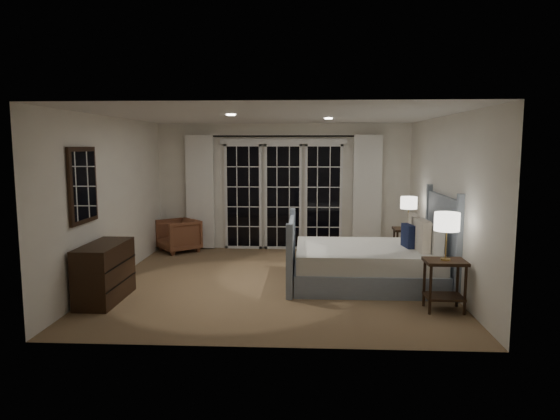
{
  "coord_description": "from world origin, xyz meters",
  "views": [
    {
      "loc": [
        0.45,
        -7.4,
        2.06
      ],
      "look_at": [
        0.04,
        0.44,
        1.05
      ],
      "focal_mm": 32.0,
      "sensor_mm": 36.0,
      "label": 1
    }
  ],
  "objects_px": {
    "nightstand_left": "(445,277)",
    "armchair": "(179,235)",
    "lamp_left": "(447,222)",
    "lamp_right": "(409,203)",
    "dresser": "(105,272)",
    "bed": "(370,262)",
    "nightstand_right": "(408,241)"
  },
  "relations": [
    {
      "from": "lamp_left",
      "to": "lamp_right",
      "type": "bearing_deg",
      "value": 89.14
    },
    {
      "from": "bed",
      "to": "nightstand_left",
      "type": "relative_size",
      "value": 3.53
    },
    {
      "from": "bed",
      "to": "armchair",
      "type": "xyz_separation_m",
      "value": [
        -3.45,
        2.13,
        -0.02
      ]
    },
    {
      "from": "nightstand_left",
      "to": "lamp_left",
      "type": "relative_size",
      "value": 1.09
    },
    {
      "from": "nightstand_left",
      "to": "lamp_left",
      "type": "distance_m",
      "value": 0.7
    },
    {
      "from": "nightstand_left",
      "to": "dresser",
      "type": "distance_m",
      "value": 4.43
    },
    {
      "from": "nightstand_left",
      "to": "dresser",
      "type": "relative_size",
      "value": 0.6
    },
    {
      "from": "bed",
      "to": "armchair",
      "type": "bearing_deg",
      "value": 148.29
    },
    {
      "from": "lamp_left",
      "to": "lamp_right",
      "type": "distance_m",
      "value": 2.48
    },
    {
      "from": "nightstand_left",
      "to": "lamp_left",
      "type": "bearing_deg",
      "value": 153.43
    },
    {
      "from": "nightstand_right",
      "to": "lamp_right",
      "type": "bearing_deg",
      "value": 90.0
    },
    {
      "from": "bed",
      "to": "nightstand_right",
      "type": "height_order",
      "value": "bed"
    },
    {
      "from": "lamp_left",
      "to": "lamp_right",
      "type": "relative_size",
      "value": 1.09
    },
    {
      "from": "dresser",
      "to": "lamp_right",
      "type": "bearing_deg",
      "value": 27.19
    },
    {
      "from": "nightstand_left",
      "to": "lamp_right",
      "type": "relative_size",
      "value": 1.18
    },
    {
      "from": "armchair",
      "to": "nightstand_right",
      "type": "bearing_deg",
      "value": 39.44
    },
    {
      "from": "nightstand_right",
      "to": "lamp_right",
      "type": "distance_m",
      "value": 0.66
    },
    {
      "from": "lamp_right",
      "to": "nightstand_left",
      "type": "bearing_deg",
      "value": -90.86
    },
    {
      "from": "armchair",
      "to": "nightstand_left",
      "type": "bearing_deg",
      "value": 12.45
    },
    {
      "from": "nightstand_left",
      "to": "dresser",
      "type": "xyz_separation_m",
      "value": [
        -4.42,
        0.19,
        -0.04
      ]
    },
    {
      "from": "nightstand_right",
      "to": "dresser",
      "type": "bearing_deg",
      "value": -152.81
    },
    {
      "from": "nightstand_left",
      "to": "lamp_right",
      "type": "bearing_deg",
      "value": 89.14
    },
    {
      "from": "bed",
      "to": "nightstand_right",
      "type": "xyz_separation_m",
      "value": [
        0.82,
        1.29,
        0.09
      ]
    },
    {
      "from": "dresser",
      "to": "lamp_left",
      "type": "bearing_deg",
      "value": -2.43
    },
    {
      "from": "lamp_left",
      "to": "nightstand_left",
      "type": "bearing_deg",
      "value": -26.57
    },
    {
      "from": "lamp_right",
      "to": "dresser",
      "type": "xyz_separation_m",
      "value": [
        -4.46,
        -2.29,
        -0.69
      ]
    },
    {
      "from": "nightstand_left",
      "to": "dresser",
      "type": "bearing_deg",
      "value": 177.57
    },
    {
      "from": "nightstand_right",
      "to": "lamp_right",
      "type": "relative_size",
      "value": 1.16
    },
    {
      "from": "nightstand_right",
      "to": "lamp_right",
      "type": "xyz_separation_m",
      "value": [
        0.0,
        0.0,
        0.66
      ]
    },
    {
      "from": "nightstand_left",
      "to": "nightstand_right",
      "type": "distance_m",
      "value": 2.48
    },
    {
      "from": "bed",
      "to": "nightstand_right",
      "type": "distance_m",
      "value": 1.53
    },
    {
      "from": "nightstand_left",
      "to": "armchair",
      "type": "bearing_deg",
      "value": 141.83
    }
  ]
}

